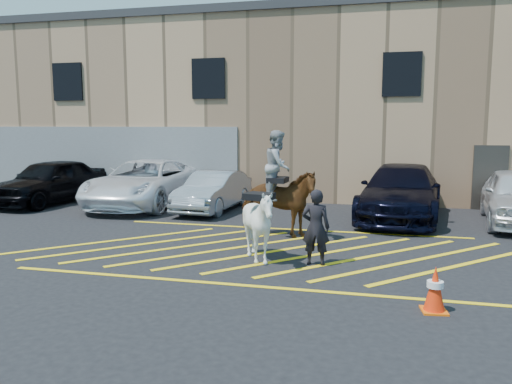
% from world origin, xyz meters
% --- Properties ---
extents(ground, '(90.00, 90.00, 0.00)m').
position_xyz_m(ground, '(0.00, 0.00, 0.00)').
color(ground, black).
rests_on(ground, ground).
extents(car_black_suv, '(2.46, 5.01, 1.64)m').
position_xyz_m(car_black_suv, '(-9.41, 4.70, 0.82)').
color(car_black_suv, black).
rests_on(car_black_suv, ground).
extents(car_white_pickup, '(2.76, 5.90, 1.63)m').
position_xyz_m(car_white_pickup, '(-5.77, 5.04, 0.82)').
color(car_white_pickup, white).
rests_on(car_white_pickup, ground).
extents(car_silver_sedan, '(1.70, 4.12, 1.33)m').
position_xyz_m(car_silver_sedan, '(-3.07, 4.63, 0.66)').
color(car_silver_sedan, '#979CA4').
rests_on(car_silver_sedan, ground).
extents(car_blue_suv, '(2.98, 5.89, 1.64)m').
position_xyz_m(car_blue_suv, '(3.02, 4.72, 0.82)').
color(car_blue_suv, black).
rests_on(car_blue_suv, ground).
extents(handler, '(0.58, 0.38, 1.59)m').
position_xyz_m(handler, '(1.08, -1.13, 0.79)').
color(handler, black).
rests_on(handler, ground).
extents(warehouse, '(32.42, 10.20, 7.30)m').
position_xyz_m(warehouse, '(-0.01, 11.99, 3.65)').
color(warehouse, tan).
rests_on(warehouse, ground).
extents(hatching_zone, '(12.60, 5.12, 0.01)m').
position_xyz_m(hatching_zone, '(-0.00, -0.30, 0.01)').
color(hatching_zone, yellow).
rests_on(hatching_zone, ground).
extents(mounted_bay, '(2.14, 1.09, 2.75)m').
position_xyz_m(mounted_bay, '(-0.19, 1.22, 1.11)').
color(mounted_bay, '#5C3616').
rests_on(mounted_bay, ground).
extents(saddled_white, '(1.59, 1.71, 1.58)m').
position_xyz_m(saddled_white, '(-0.11, -1.19, 0.80)').
color(saddled_white, silver).
rests_on(saddled_white, ground).
extents(traffic_cone, '(0.43, 0.43, 0.73)m').
position_xyz_m(traffic_cone, '(3.20, -3.32, 0.37)').
color(traffic_cone, '#FF5F0A').
rests_on(traffic_cone, ground).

